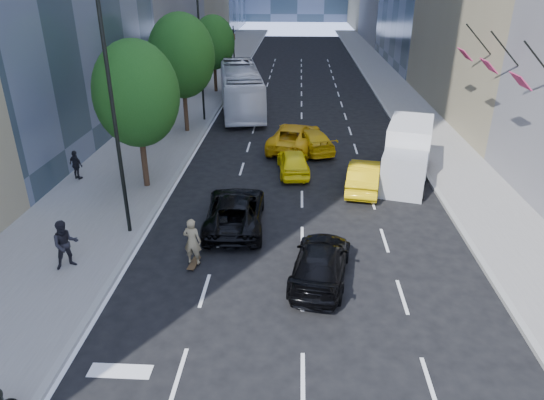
# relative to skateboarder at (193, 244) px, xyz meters

# --- Properties ---
(ground) EXTENTS (160.00, 160.00, 0.00)m
(ground) POSITION_rel_skateboarder_xyz_m (3.20, -1.60, -0.95)
(ground) COLOR black
(ground) RESTS_ON ground
(sidewalk_left) EXTENTS (6.00, 120.00, 0.15)m
(sidewalk_left) POSITION_rel_skateboarder_xyz_m (-5.80, 28.40, -0.87)
(sidewalk_left) COLOR slate
(sidewalk_left) RESTS_ON ground
(sidewalk_right) EXTENTS (4.00, 120.00, 0.15)m
(sidewalk_right) POSITION_rel_skateboarder_xyz_m (13.20, 28.40, -0.87)
(sidewalk_right) COLOR slate
(sidewalk_right) RESTS_ON ground
(lamp_near) EXTENTS (2.13, 0.22, 10.00)m
(lamp_near) POSITION_rel_skateboarder_xyz_m (-3.12, 2.40, 4.87)
(lamp_near) COLOR black
(lamp_near) RESTS_ON sidewalk_left
(lamp_far) EXTENTS (2.13, 0.22, 10.00)m
(lamp_far) POSITION_rel_skateboarder_xyz_m (-3.12, 20.40, 4.87)
(lamp_far) COLOR black
(lamp_far) RESTS_ON sidewalk_left
(tree_near) EXTENTS (4.20, 4.20, 7.46)m
(tree_near) POSITION_rel_skateboarder_xyz_m (-4.00, 7.40, 4.02)
(tree_near) COLOR black
(tree_near) RESTS_ON sidewalk_left
(tree_mid) EXTENTS (4.50, 4.50, 7.99)m
(tree_mid) POSITION_rel_skateboarder_xyz_m (-4.00, 17.40, 4.37)
(tree_mid) COLOR black
(tree_mid) RESTS_ON sidewalk_left
(tree_far) EXTENTS (3.90, 3.90, 6.92)m
(tree_far) POSITION_rel_skateboarder_xyz_m (-4.00, 30.40, 3.68)
(tree_far) COLOR black
(tree_far) RESTS_ON sidewalk_left
(traffic_signal) EXTENTS (2.48, 0.53, 5.20)m
(traffic_signal) POSITION_rel_skateboarder_xyz_m (-3.20, 38.40, 3.29)
(traffic_signal) COLOR black
(traffic_signal) RESTS_ON sidewalk_left
(facade_flags) EXTENTS (1.85, 13.30, 2.05)m
(facade_flags) POSITION_rel_skateboarder_xyz_m (13.84, 8.40, 5.24)
(facade_flags) COLOR black
(facade_flags) RESTS_ON ground
(skateboarder) EXTENTS (0.74, 0.53, 1.89)m
(skateboarder) POSITION_rel_skateboarder_xyz_m (0.00, 0.00, 0.00)
(skateboarder) COLOR #827451
(skateboarder) RESTS_ON ground
(black_sedan_lincoln) EXTENTS (2.75, 5.51, 1.50)m
(black_sedan_lincoln) POSITION_rel_skateboarder_xyz_m (1.20, 3.40, -0.20)
(black_sedan_lincoln) COLOR black
(black_sedan_lincoln) RESTS_ON ground
(black_sedan_mercedes) EXTENTS (2.69, 5.02, 1.39)m
(black_sedan_mercedes) POSITION_rel_skateboarder_xyz_m (4.85, -0.60, -0.25)
(black_sedan_mercedes) COLOR black
(black_sedan_mercedes) RESTS_ON ground
(taxi_a) EXTENTS (2.08, 4.25, 1.40)m
(taxi_a) POSITION_rel_skateboarder_xyz_m (3.70, 9.90, -0.25)
(taxi_a) COLOR yellow
(taxi_a) RESTS_ON ground
(taxi_b) EXTENTS (2.33, 4.74, 1.50)m
(taxi_b) POSITION_rel_skateboarder_xyz_m (7.40, 7.85, -0.20)
(taxi_b) COLOR #DBB10B
(taxi_b) RESTS_ON ground
(taxi_c) EXTENTS (3.75, 6.20, 1.61)m
(taxi_c) POSITION_rel_skateboarder_xyz_m (3.70, 14.27, -0.14)
(taxi_c) COLOR #DEA20B
(taxi_c) RESTS_ON ground
(taxi_d) EXTENTS (3.48, 5.14, 1.38)m
(taxi_d) POSITION_rel_skateboarder_xyz_m (4.74, 13.90, -0.26)
(taxi_d) COLOR gold
(taxi_d) RESTS_ON ground
(city_bus) EXTENTS (5.09, 13.15, 3.57)m
(city_bus) POSITION_rel_skateboarder_xyz_m (-0.85, 24.04, 0.84)
(city_bus) COLOR white
(city_bus) RESTS_ON ground
(box_truck) EXTENTS (3.80, 6.60, 2.98)m
(box_truck) POSITION_rel_skateboarder_xyz_m (9.90, 9.52, 0.57)
(box_truck) COLOR silver
(box_truck) RESTS_ON ground
(pedestrian_a) EXTENTS (1.19, 1.13, 1.94)m
(pedestrian_a) POSITION_rel_skateboarder_xyz_m (-4.67, -0.55, 0.17)
(pedestrian_a) COLOR black
(pedestrian_a) RESTS_ON sidewalk_left
(pedestrian_b) EXTENTS (1.02, 0.78, 1.61)m
(pedestrian_b) POSITION_rel_skateboarder_xyz_m (-8.00, 8.07, 0.01)
(pedestrian_b) COLOR black
(pedestrian_b) RESTS_ON sidewalk_left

